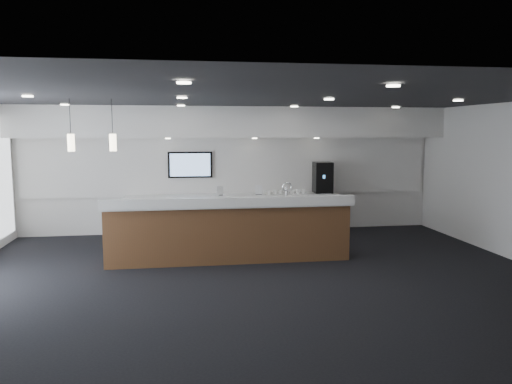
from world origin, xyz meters
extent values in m
plane|color=black|center=(0.00, 0.00, 0.00)|extent=(10.00, 10.00, 0.00)
cube|color=#232326|center=(0.00, 0.00, 3.00)|extent=(10.00, 8.00, 0.02)
cube|color=silver|center=(0.00, 4.00, 1.50)|extent=(10.00, 0.02, 3.00)
cube|color=silver|center=(0.00, 3.55, 2.65)|extent=(10.00, 0.90, 0.70)
cube|color=silver|center=(0.00, 3.97, 1.60)|extent=(9.80, 0.06, 1.40)
cube|color=gray|center=(0.00, 3.64, 0.45)|extent=(5.00, 0.60, 0.90)
cube|color=white|center=(0.00, 3.64, 0.93)|extent=(5.06, 0.66, 0.05)
cylinder|color=silver|center=(-2.00, 3.32, 0.50)|extent=(0.60, 0.02, 0.02)
cylinder|color=silver|center=(-1.00, 3.32, 0.50)|extent=(0.60, 0.02, 0.02)
cylinder|color=silver|center=(0.00, 3.32, 0.50)|extent=(0.60, 0.02, 0.02)
cylinder|color=silver|center=(1.00, 3.32, 0.50)|extent=(0.60, 0.02, 0.02)
cylinder|color=silver|center=(2.00, 3.32, 0.50)|extent=(0.60, 0.02, 0.02)
cube|color=black|center=(-1.00, 3.91, 1.65)|extent=(1.05, 0.07, 0.62)
cube|color=#2D60B6|center=(-1.00, 3.87, 1.65)|extent=(0.95, 0.01, 0.54)
cylinder|color=#FFEEC6|center=(-2.40, 0.80, 2.25)|extent=(0.12, 0.12, 0.30)
cylinder|color=#FFEEC6|center=(-3.10, 0.80, 2.25)|extent=(0.12, 0.12, 0.30)
cube|color=brown|center=(-0.35, 1.17, 0.53)|extent=(4.53, 0.65, 1.05)
cube|color=white|center=(-0.35, 1.17, 1.08)|extent=(4.62, 0.73, 0.06)
cube|color=white|center=(-0.36, 0.81, 1.17)|extent=(4.61, 0.14, 0.18)
cylinder|color=silver|center=(0.77, 1.26, 1.25)|extent=(0.04, 0.04, 0.28)
torus|color=silver|center=(0.77, 1.20, 1.39)|extent=(0.19, 0.03, 0.19)
cube|color=black|center=(2.20, 3.67, 1.32)|extent=(0.45, 0.50, 0.75)
cube|color=silver|center=(2.20, 3.41, 0.96)|extent=(0.27, 0.12, 0.02)
cube|color=white|center=(-0.33, 3.53, 1.06)|extent=(0.16, 0.07, 0.22)
cube|color=white|center=(0.59, 3.52, 1.06)|extent=(0.17, 0.04, 0.23)
imported|color=white|center=(1.70, 3.55, 1.00)|extent=(0.11, 0.11, 0.11)
imported|color=white|center=(1.56, 3.55, 1.00)|extent=(0.16, 0.16, 0.11)
imported|color=white|center=(1.42, 3.55, 1.00)|extent=(0.14, 0.14, 0.11)
imported|color=white|center=(1.28, 3.55, 1.00)|extent=(0.14, 0.14, 0.11)
imported|color=white|center=(1.14, 3.55, 1.00)|extent=(0.15, 0.15, 0.11)
imported|color=white|center=(1.00, 3.55, 1.00)|extent=(0.12, 0.12, 0.11)
imported|color=white|center=(0.86, 3.55, 1.00)|extent=(0.16, 0.16, 0.11)
imported|color=white|center=(0.72, 3.55, 1.00)|extent=(0.13, 0.13, 0.11)
camera|label=1|loc=(-1.27, -8.06, 2.45)|focal=35.00mm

